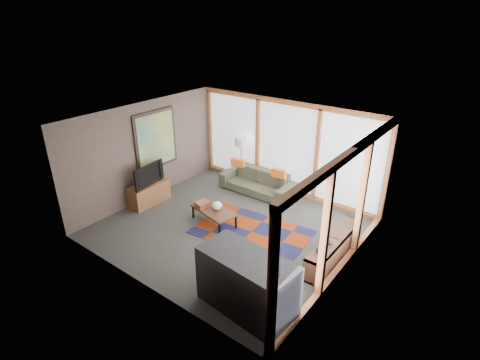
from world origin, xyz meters
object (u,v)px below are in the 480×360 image
Objects in this scene: floor_lamp at (241,160)px; television at (146,174)px; bookshelf at (334,249)px; bar_counter at (247,283)px; tv_console at (149,194)px; coffee_table at (214,216)px; sofa at (257,182)px.

floor_lamp reaches higher than television.
bar_counter is (-0.60, -2.19, 0.28)m from bookshelf.
television is at bearing -171.85° from bookshelf.
tv_console is at bearing 20.56° from television.
coffee_table is 1.02× the size of tv_console.
bookshelf is 1.19× the size of bar_counter.
floor_lamp is 4.16m from bookshelf.
bar_counter is (2.40, -3.77, 0.22)m from sofa.
bar_counter is at bearing -116.23° from television.
sofa is 1.06× the size of bookshelf.
sofa is at bearing 127.42° from bar_counter.
sofa is 1.92× the size of tv_console.
tv_console is (-4.90, -0.67, 0.03)m from bookshelf.
sofa is 2.01m from coffee_table.
television is at bearing -114.98° from floor_lamp.
television is at bearing 165.75° from bar_counter.
coffee_table is (0.13, -2.00, -0.12)m from sofa.
bar_counter reaches higher than sofa.
television reaches higher than coffee_table.
coffee_table is at bearing -89.14° from television.
sofa is 1.27× the size of bar_counter.
tv_console is at bearing -173.04° from coffee_table.
sofa reaches higher than coffee_table.
tv_console is at bearing -115.55° from floor_lamp.
television is at bearing -129.90° from sofa.
bookshelf is at bearing 7.78° from tv_console.
floor_lamp is at bearing -31.98° from television.
television is at bearing -172.14° from coffee_table.
coffee_table is (0.86, -2.21, -0.52)m from floor_lamp.
bookshelf is at bearing 79.67° from bar_counter.
floor_lamp is (-0.72, 0.21, 0.40)m from sofa.
floor_lamp is 1.42× the size of television.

